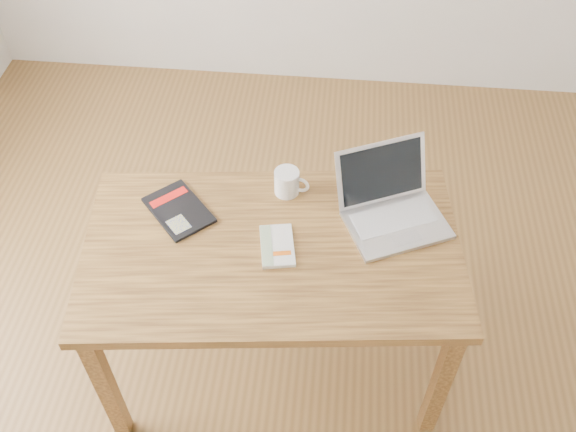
# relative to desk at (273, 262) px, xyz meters

# --- Properties ---
(room) EXTENTS (4.04, 4.04, 2.70)m
(room) POSITION_rel_desk_xyz_m (-0.07, 0.04, 0.69)
(room) COLOR brown
(room) RESTS_ON ground
(desk) EXTENTS (1.40, 0.90, 0.75)m
(desk) POSITION_rel_desk_xyz_m (0.00, 0.00, 0.00)
(desk) COLOR brown
(desk) RESTS_ON ground
(white_guidebook) EXTENTS (0.15, 0.21, 0.02)m
(white_guidebook) POSITION_rel_desk_xyz_m (0.02, -0.00, 0.10)
(white_guidebook) COLOR beige
(white_guidebook) RESTS_ON desk
(black_guidebook) EXTENTS (0.30, 0.31, 0.01)m
(black_guidebook) POSITION_rel_desk_xyz_m (-0.36, 0.13, 0.10)
(black_guidebook) COLOR black
(black_guidebook) RESTS_ON desk
(laptop) EXTENTS (0.45, 0.44, 0.23)m
(laptop) POSITION_rel_desk_xyz_m (0.41, 0.19, 0.14)
(laptop) COLOR silver
(laptop) RESTS_ON desk
(coffee_mug) EXTENTS (0.13, 0.09, 0.10)m
(coffee_mug) POSITION_rel_desk_xyz_m (0.03, 0.27, 0.14)
(coffee_mug) COLOR white
(coffee_mug) RESTS_ON desk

